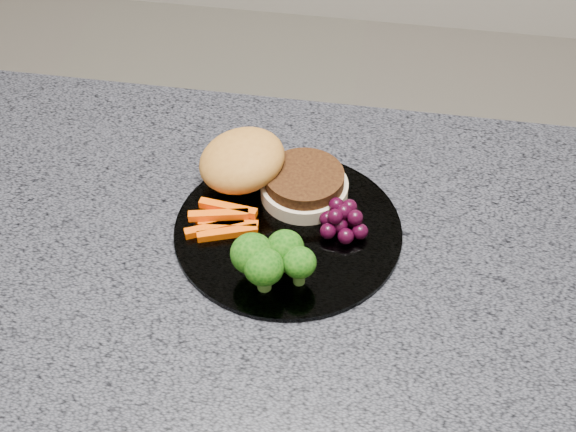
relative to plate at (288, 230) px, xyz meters
name	(u,v)px	position (x,y,z in m)	size (l,w,h in m)	color
countertop	(256,273)	(-0.03, -0.05, -0.02)	(1.20, 0.60, 0.04)	#484952
plate	(288,230)	(0.00, 0.00, 0.00)	(0.26, 0.26, 0.01)	white
burger	(264,172)	(-0.04, 0.06, 0.03)	(0.18, 0.12, 0.06)	beige
carrot_sticks	(224,221)	(-0.07, -0.01, 0.01)	(0.08, 0.06, 0.02)	#FF5504
broccoli	(270,258)	(-0.01, -0.08, 0.03)	(0.09, 0.07, 0.06)	#4F7D2D
grape_bunch	(343,220)	(0.06, 0.01, 0.02)	(0.06, 0.06, 0.03)	black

